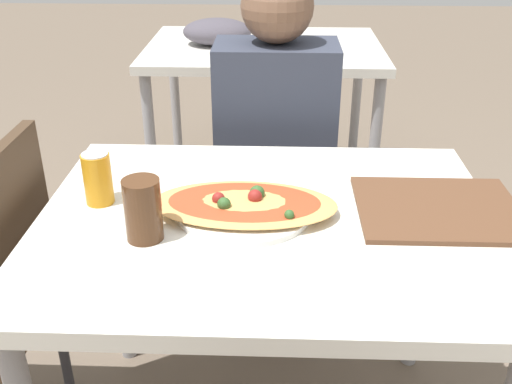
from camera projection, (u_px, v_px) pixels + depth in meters
name	position (u px, v px, depth m)	size (l,w,h in m)	color
dining_table	(267.00, 248.00, 1.39)	(1.04, 0.82, 0.74)	silver
chair_far_seated	(275.00, 174.00, 2.13)	(0.40, 0.40, 0.89)	#3F2D1E
person_seated	(275.00, 130.00, 1.93)	(0.38, 0.25, 1.20)	#2D2D38
pizza_main	(244.00, 205.00, 1.36)	(0.43, 0.31, 0.06)	white
soda_can	(98.00, 178.00, 1.39)	(0.07, 0.07, 0.12)	orange
drink_glass	(143.00, 210.00, 1.24)	(0.08, 0.08, 0.14)	#4C2D19
serving_tray	(438.00, 209.00, 1.38)	(0.37, 0.30, 0.01)	brown
background_table	(256.00, 57.00, 2.84)	(1.10, 0.80, 0.86)	silver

